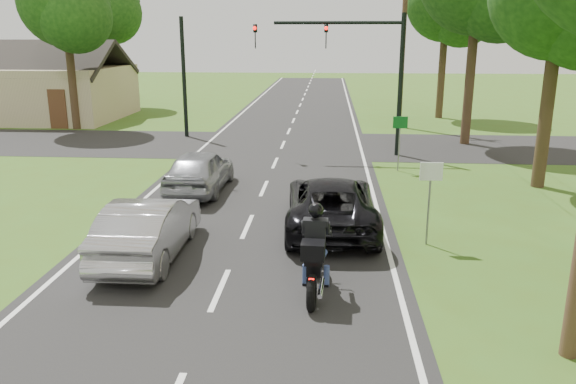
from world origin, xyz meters
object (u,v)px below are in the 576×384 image
Objects in this scene: silver_sedan at (149,228)px; sign_white at (430,183)px; dark_suv at (331,203)px; sign_green at (400,130)px; traffic_signal at (357,59)px; silver_suv at (200,170)px; motorcycle_rider at (315,259)px; utility_pole_far at (403,35)px.

silver_sedan is 6.88m from sign_white.
dark_suv is 4.90m from silver_sedan.
dark_suv is 7.44m from sign_green.
traffic_signal is at bearing 117.38° from sign_green.
traffic_signal is at bearing -113.83° from silver_sedan.
silver_suv is at bearing 146.37° from sign_white.
motorcycle_rider is 22.83m from utility_pole_far.
motorcycle_rider is at bearing 119.70° from silver_suv.
traffic_signal reaches higher than silver_suv.
dark_suv is 1.20× the size of silver_suv.
motorcycle_rider is 11.41m from sign_green.
traffic_signal reaches higher than motorcycle_rider.
sign_white reaches higher than dark_suv.
silver_suv is (-0.09, 5.80, 0.01)m from silver_sedan.
traffic_signal is 11.39m from sign_white.
sign_green is at bearing -96.73° from utility_pole_far.
silver_sedan is at bearing -113.48° from traffic_signal.
silver_suv is 0.42× the size of utility_pole_far.
silver_sedan is 2.04× the size of sign_white.
sign_green is (-1.30, -11.02, -3.49)m from utility_pole_far.
sign_green is (7.00, 3.48, 0.86)m from silver_suv.
sign_green reaches higher than dark_suv.
traffic_signal is 8.55m from utility_pole_far.
dark_suv is (0.33, 4.08, -0.04)m from motorcycle_rider.
utility_pole_far reaches higher than sign_green.
silver_suv is at bearing -89.43° from silver_sedan.
traffic_signal is (5.43, 6.50, 3.40)m from silver_suv.
silver_suv reaches higher than dark_suv.
silver_sedan is at bearing -169.21° from sign_white.
sign_green is (2.94, 10.99, 0.84)m from motorcycle_rider.
utility_pole_far is at bearing 82.09° from motorcycle_rider.
sign_white is 1.00× the size of sign_green.
utility_pole_far reaches higher than silver_suv.
sign_green is (2.61, 6.91, 0.88)m from dark_suv.
sign_white reaches higher than silver_sedan.
utility_pole_far is 19.39m from sign_white.
sign_green is at bearing -152.21° from silver_suv.
dark_suv is 0.79× the size of traffic_signal.
silver_sedan is 1.02× the size of silver_suv.
motorcycle_rider is 14.48m from traffic_signal.
sign_green is at bearing -112.47° from dark_suv.
silver_sedan is 11.60m from sign_green.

